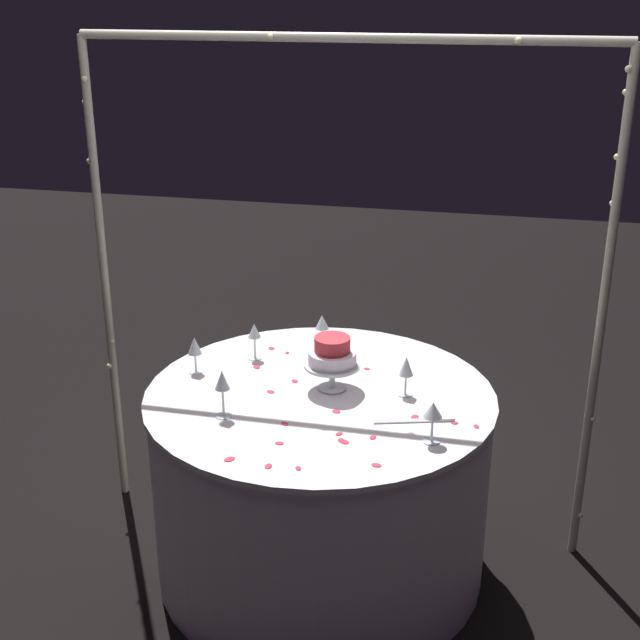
% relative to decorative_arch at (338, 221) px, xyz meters
% --- Properties ---
extents(ground_plane, '(12.00, 12.00, 0.00)m').
position_rel_decorative_arch_xyz_m(ground_plane, '(0.00, -0.33, -1.39)').
color(ground_plane, black).
extents(decorative_arch, '(2.13, 0.06, 2.10)m').
position_rel_decorative_arch_xyz_m(decorative_arch, '(0.00, 0.00, 0.00)').
color(decorative_arch, '#B7B29E').
rests_on(decorative_arch, ground).
extents(main_table, '(1.36, 1.36, 0.79)m').
position_rel_decorative_arch_xyz_m(main_table, '(0.00, -0.33, -0.99)').
color(main_table, white).
rests_on(main_table, ground).
extents(tiered_cake, '(0.22, 0.22, 0.22)m').
position_rel_decorative_arch_xyz_m(tiered_cake, '(0.04, -0.29, -0.46)').
color(tiered_cake, silver).
rests_on(tiered_cake, main_table).
extents(wine_glass_0, '(0.07, 0.07, 0.15)m').
position_rel_decorative_arch_xyz_m(wine_glass_0, '(0.46, -0.61, -0.48)').
color(wine_glass_0, silver).
rests_on(wine_glass_0, main_table).
extents(wine_glass_1, '(0.06, 0.06, 0.16)m').
position_rel_decorative_arch_xyz_m(wine_glass_1, '(-0.34, -0.07, -0.48)').
color(wine_glass_1, silver).
rests_on(wine_glass_1, main_table).
extents(wine_glass_2, '(0.06, 0.06, 0.16)m').
position_rel_decorative_arch_xyz_m(wine_glass_2, '(-0.08, 0.08, -0.48)').
color(wine_glass_2, silver).
rests_on(wine_glass_2, main_table).
extents(wine_glass_3, '(0.06, 0.06, 0.15)m').
position_rel_decorative_arch_xyz_m(wine_glass_3, '(-0.53, -0.26, -0.49)').
color(wine_glass_3, silver).
rests_on(wine_glass_3, main_table).
extents(wine_glass_4, '(0.06, 0.06, 0.18)m').
position_rel_decorative_arch_xyz_m(wine_glass_4, '(-0.30, -0.60, -0.46)').
color(wine_glass_4, silver).
rests_on(wine_glass_4, main_table).
extents(wine_glass_5, '(0.06, 0.06, 0.16)m').
position_rel_decorative_arch_xyz_m(wine_glass_5, '(0.32, -0.27, -0.48)').
color(wine_glass_5, silver).
rests_on(wine_glass_5, main_table).
extents(cake_knife, '(0.29, 0.10, 0.01)m').
position_rel_decorative_arch_xyz_m(cake_knife, '(0.40, -0.47, -0.59)').
color(cake_knife, silver).
rests_on(cake_knife, main_table).
extents(rose_petal_0, '(0.03, 0.03, 0.00)m').
position_rel_decorative_arch_xyz_m(rose_petal_0, '(0.60, -0.47, -0.60)').
color(rose_petal_0, '#E02D47').
rests_on(rose_petal_0, main_table).
extents(rose_petal_1, '(0.04, 0.03, 0.00)m').
position_rel_decorative_arch_xyz_m(rose_petal_1, '(0.30, -0.81, -0.60)').
color(rose_petal_1, '#E02D47').
rests_on(rose_petal_1, main_table).
extents(rose_petal_2, '(0.03, 0.03, 0.00)m').
position_rel_decorative_arch_xyz_m(rose_petal_2, '(0.06, -0.89, -0.60)').
color(rose_petal_2, '#E02D47').
rests_on(rose_petal_2, main_table).
extents(rose_petal_3, '(0.03, 0.03, 0.00)m').
position_rel_decorative_arch_xyz_m(rose_petal_3, '(0.26, -0.63, -0.60)').
color(rose_petal_3, '#E02D47').
rests_on(rose_petal_3, main_table).
extents(rose_petal_4, '(0.04, 0.04, 0.00)m').
position_rel_decorative_arch_xyz_m(rose_petal_4, '(-0.12, -0.25, -0.60)').
color(rose_petal_4, '#E02D47').
rests_on(rose_petal_4, main_table).
extents(rose_petal_5, '(0.03, 0.04, 0.00)m').
position_rel_decorative_arch_xyz_m(rose_petal_5, '(0.14, -0.63, -0.60)').
color(rose_petal_5, '#E02D47').
rests_on(rose_petal_5, main_table).
extents(rose_petal_6, '(0.03, 0.02, 0.00)m').
position_rel_decorative_arch_xyz_m(rose_petal_6, '(0.53, -0.46, -0.60)').
color(rose_petal_6, '#E02D47').
rests_on(rose_petal_6, main_table).
extents(rose_petal_7, '(0.04, 0.03, 0.00)m').
position_rel_decorative_arch_xyz_m(rose_petal_7, '(0.09, -0.47, -0.60)').
color(rose_petal_7, '#E02D47').
rests_on(rose_petal_7, main_table).
extents(rose_petal_8, '(0.04, 0.05, 0.00)m').
position_rel_decorative_arch_xyz_m(rose_petal_8, '(-0.31, -0.16, -0.60)').
color(rose_petal_8, '#E02D47').
rests_on(rose_petal_8, main_table).
extents(rose_petal_9, '(0.04, 0.03, 0.00)m').
position_rel_decorative_arch_xyz_m(rose_petal_9, '(-0.19, -0.37, -0.60)').
color(rose_petal_9, '#E02D47').
rests_on(rose_petal_9, main_table).
extents(rose_petal_10, '(0.02, 0.03, 0.00)m').
position_rel_decorative_arch_xyz_m(rose_petal_10, '(-0.04, -0.90, -0.60)').
color(rose_petal_10, '#E02D47').
rests_on(rose_petal_10, main_table).
extents(rose_petal_11, '(0.05, 0.04, 0.00)m').
position_rel_decorative_arch_xyz_m(rose_petal_11, '(0.17, -0.68, -0.60)').
color(rose_petal_11, '#E02D47').
rests_on(rose_petal_11, main_table).
extents(rose_petal_12, '(0.05, 0.05, 0.00)m').
position_rel_decorative_arch_xyz_m(rose_petal_12, '(-0.18, -0.88, -0.60)').
color(rose_petal_12, '#E02D47').
rests_on(rose_petal_12, main_table).
extents(rose_petal_13, '(0.03, 0.03, 0.00)m').
position_rel_decorative_arch_xyz_m(rose_petal_13, '(0.14, -0.07, -0.60)').
color(rose_petal_13, '#E02D47').
rests_on(rose_petal_13, main_table).
extents(rose_petal_14, '(0.03, 0.02, 0.00)m').
position_rel_decorative_arch_xyz_m(rose_petal_14, '(-0.05, -0.74, -0.60)').
color(rose_petal_14, '#E02D47').
rests_on(rose_petal_14, main_table).
extents(rose_petal_15, '(0.02, 0.03, 0.00)m').
position_rel_decorative_arch_xyz_m(rose_petal_15, '(-0.22, 0.01, -0.60)').
color(rose_petal_15, '#E02D47').
rests_on(rose_petal_15, main_table).
extents(rose_petal_16, '(0.04, 0.04, 0.00)m').
position_rel_decorative_arch_xyz_m(rose_petal_16, '(-0.30, 0.04, -0.60)').
color(rose_petal_16, '#E02D47').
rests_on(rose_petal_16, main_table).
extents(rose_petal_17, '(0.04, 0.04, 0.00)m').
position_rel_decorative_arch_xyz_m(rose_petal_17, '(-0.06, -0.10, -0.60)').
color(rose_petal_17, '#E02D47').
rests_on(rose_petal_17, main_table).
extents(rose_petal_18, '(0.03, 0.04, 0.00)m').
position_rel_decorative_arch_xyz_m(rose_petal_18, '(0.15, -0.68, -0.60)').
color(rose_petal_18, '#E02D47').
rests_on(rose_petal_18, main_table).
extents(rose_petal_19, '(0.04, 0.04, 0.00)m').
position_rel_decorative_arch_xyz_m(rose_petal_19, '(0.38, -0.45, -0.60)').
color(rose_petal_19, '#E02D47').
rests_on(rose_petal_19, main_table).
extents(rose_petal_20, '(0.04, 0.04, 0.00)m').
position_rel_decorative_arch_xyz_m(rose_petal_20, '(-0.07, -0.60, -0.60)').
color(rose_petal_20, '#E02D47').
rests_on(rose_petal_20, main_table).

